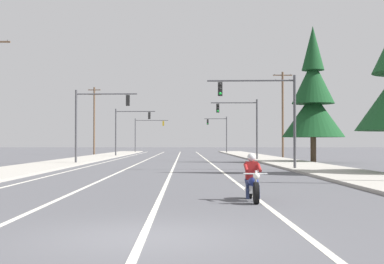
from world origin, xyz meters
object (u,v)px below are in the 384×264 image
object	(u,v)px
traffic_signal_mid_right	(244,120)
traffic_signal_mid_left	(127,125)
traffic_signal_far_right	(220,129)
utility_pole_left_far	(94,119)
motorcycle_with_rider	(252,182)
traffic_signal_near_left	(94,115)
conifer_tree_right_verge_far	(313,100)
traffic_signal_far_left	(145,130)
traffic_signal_near_right	(269,106)
utility_pole_right_far	(283,111)

from	to	relation	value
traffic_signal_mid_right	traffic_signal_mid_left	size ratio (longest dim) A/B	1.00
traffic_signal_mid_right	traffic_signal_far_right	world-z (taller)	same
traffic_signal_mid_right	utility_pole_left_far	bearing A→B (deg)	128.61
traffic_signal_mid_right	motorcycle_with_rider	bearing A→B (deg)	-95.97
traffic_signal_near_left	conifer_tree_right_verge_far	distance (m)	19.41
traffic_signal_far_left	utility_pole_left_far	xyz separation A→B (m)	(-6.07, -18.65, 1.12)
traffic_signal_near_left	traffic_signal_mid_right	bearing A→B (deg)	35.05
traffic_signal_near_right	traffic_signal_mid_right	bearing A→B (deg)	88.45
traffic_signal_near_right	traffic_signal_far_left	bearing A→B (deg)	101.49
traffic_signal_mid_left	traffic_signal_near_right	bearing A→B (deg)	-69.51
traffic_signal_far_left	conifer_tree_right_verge_far	xyz separation A→B (m)	(18.67, -49.12, 1.47)
traffic_signal_mid_right	conifer_tree_right_verge_far	xyz separation A→B (m)	(5.53, -6.42, 1.55)
traffic_signal_far_left	utility_pole_left_far	world-z (taller)	utility_pole_left_far
utility_pole_right_far	conifer_tree_right_verge_far	xyz separation A→B (m)	(-0.40, -16.93, 0.04)
traffic_signal_near_left	traffic_signal_far_right	size ratio (longest dim) A/B	1.00
traffic_signal_near_right	traffic_signal_near_left	world-z (taller)	same
traffic_signal_mid_left	traffic_signal_far_right	distance (m)	24.66
traffic_signal_mid_left	traffic_signal_far_left	size ratio (longest dim) A/B	1.00
traffic_signal_near_left	traffic_signal_far_left	world-z (taller)	same
motorcycle_with_rider	traffic_signal_far_right	xyz separation A→B (m)	(4.00, 73.62, 3.45)
traffic_signal_near_right	traffic_signal_mid_right	world-z (taller)	same
motorcycle_with_rider	conifer_tree_right_verge_far	bearing A→B (deg)	73.17
traffic_signal_mid_right	utility_pole_left_far	size ratio (longest dim) A/B	0.63
traffic_signal_near_right	conifer_tree_right_verge_far	distance (m)	14.33
traffic_signal_far_right	traffic_signal_far_left	size ratio (longest dim) A/B	1.00
traffic_signal_far_right	conifer_tree_right_verge_far	world-z (taller)	conifer_tree_right_verge_far
traffic_signal_near_left	motorcycle_with_rider	bearing A→B (deg)	-71.18
traffic_signal_near_left	utility_pole_left_far	world-z (taller)	utility_pole_left_far
motorcycle_with_rider	conifer_tree_right_verge_far	distance (m)	33.13
utility_pole_right_far	utility_pole_left_far	bearing A→B (deg)	151.70
traffic_signal_far_right	utility_pole_left_far	distance (m)	22.63
motorcycle_with_rider	traffic_signal_near_right	xyz separation A→B (m)	(3.42, 18.44, 3.57)
traffic_signal_mid_left	traffic_signal_near_left	bearing A→B (deg)	-90.34
traffic_signal_mid_right	utility_pole_left_far	distance (m)	30.80
traffic_signal_far_left	utility_pole_left_far	bearing A→B (deg)	-108.03
traffic_signal_far_left	utility_pole_right_far	bearing A→B (deg)	-59.36
traffic_signal_mid_left	utility_pole_right_far	xyz separation A→B (m)	(19.36, -4.70, 1.47)
conifer_tree_right_verge_far	utility_pole_right_far	bearing A→B (deg)	88.64
traffic_signal_far_left	traffic_signal_far_right	bearing A→B (deg)	-27.38
traffic_signal_far_right	utility_pole_left_far	bearing A→B (deg)	-148.46
traffic_signal_near_right	traffic_signal_mid_right	xyz separation A→B (m)	(0.52, 19.32, -0.06)
utility_pole_left_far	motorcycle_with_rider	bearing A→B (deg)	-76.13
traffic_signal_mid_left	conifer_tree_right_verge_far	bearing A→B (deg)	-48.77
traffic_signal_mid_right	conifer_tree_right_verge_far	size ratio (longest dim) A/B	0.50
traffic_signal_near_right	traffic_signal_mid_left	world-z (taller)	same
traffic_signal_near_left	traffic_signal_far_left	size ratio (longest dim) A/B	1.00
utility_pole_left_far	traffic_signal_far_left	bearing A→B (deg)	71.97
traffic_signal_near_left	traffic_signal_mid_right	distance (m)	16.58
utility_pole_left_far	traffic_signal_near_right	bearing A→B (deg)	-66.70
utility_pole_left_far	traffic_signal_mid_right	bearing A→B (deg)	-51.39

